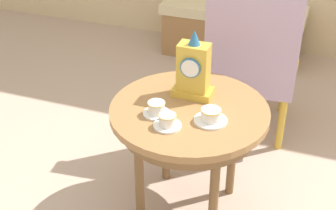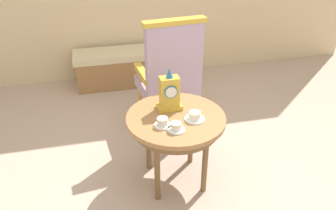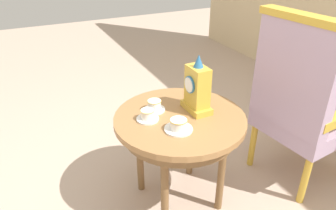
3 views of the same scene
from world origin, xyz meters
The scene contains 8 objects.
ground_plane centered at (0.00, 0.00, 0.00)m, with size 10.00×10.00×0.00m, color #BCA38E.
side_table centered at (-0.04, 0.09, 0.54)m, with size 0.74×0.74×0.61m.
teacup_left centered at (-0.17, -0.01, 0.64)m, with size 0.12×0.12×0.06m.
teacup_right centered at (-0.09, -0.09, 0.64)m, with size 0.12×0.12×0.06m.
teacup_center centered at (0.08, 0.02, 0.64)m, with size 0.15×0.15×0.06m.
mantel_clock centered at (-0.06, 0.21, 0.74)m, with size 0.19×0.11×0.34m.
armchair centered at (0.10, 0.87, 0.59)m, with size 0.60×0.58×1.14m.
window_bench centered at (-0.26, 1.95, 0.22)m, with size 1.15×0.40×0.44m.
Camera 2 is at (-0.58, -1.96, 1.95)m, focal length 36.24 mm.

